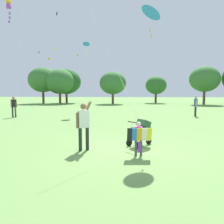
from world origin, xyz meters
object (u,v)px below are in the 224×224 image
child_with_butterfly_kite (139,136)px  stroller (142,130)px  kite_green_novelty (9,6)px  kite_adult_black (151,13)px  person_couple_left (196,104)px  person_adult_flyer (84,122)px  kite_orange_delta (86,45)px  person_red_shirt (14,105)px

child_with_butterfly_kite → stroller: 1.31m
stroller → kite_green_novelty: size_ratio=0.15×
kite_adult_black → kite_green_novelty: size_ratio=0.75×
person_couple_left → kite_green_novelty: bearing=-153.1°
person_adult_flyer → kite_green_novelty: size_ratio=0.25×
kite_orange_delta → person_couple_left: (9.13, -1.53, -5.10)m
child_with_butterfly_kite → person_couple_left: bearing=65.3°
child_with_butterfly_kite → kite_green_novelty: (-6.84, 5.12, 6.03)m
stroller → person_red_shirt: (-9.35, 8.33, 0.36)m
child_with_butterfly_kite → kite_orange_delta: (-3.98, 12.75, 5.43)m
person_adult_flyer → person_couple_left: (7.06, 10.68, -0.02)m
person_adult_flyer → kite_adult_black: 4.84m
stroller → kite_adult_black: size_ratio=0.19×
kite_adult_black → kite_orange_delta: kite_orange_delta is taller
kite_green_novelty → stroller: bearing=-28.6°
person_adult_flyer → kite_adult_black: (2.39, 1.23, 4.03)m
person_adult_flyer → kite_orange_delta: (-2.08, 12.21, 5.09)m
child_with_butterfly_kite → kite_green_novelty: 10.46m
child_with_butterfly_kite → stroller: bearing=82.1°
person_red_shirt → person_couple_left: size_ratio=0.97×
kite_green_novelty → person_red_shirt: (-2.33, 4.51, -5.73)m
person_adult_flyer → stroller: size_ratio=1.69×
child_with_butterfly_kite → person_red_shirt: person_red_shirt is taller
person_couple_left → child_with_butterfly_kite: bearing=-114.7°
person_adult_flyer → stroller: (2.08, 0.76, -0.40)m
person_red_shirt → kite_green_novelty: bearing=-62.6°
child_with_butterfly_kite → person_adult_flyer: person_adult_flyer is taller
kite_green_novelty → person_red_shirt: bearing=117.4°
person_adult_flyer → kite_orange_delta: size_ratio=0.27×
kite_adult_black → person_couple_left: 11.29m
child_with_butterfly_kite → kite_adult_black: size_ratio=0.21×
kite_green_novelty → person_couple_left: bearing=26.9°
stroller → person_red_shirt: bearing=138.3°
stroller → kite_adult_black: kite_adult_black is taller
stroller → kite_green_novelty: kite_green_novelty is taller
child_with_butterfly_kite → kite_adult_black: bearing=74.3°
kite_adult_black → kite_green_novelty: bearing=155.4°
child_with_butterfly_kite → person_couple_left: (5.16, 11.22, 0.33)m
kite_adult_black → person_couple_left: kite_adult_black is taller
kite_green_novelty → person_red_shirt: kite_green_novelty is taller
person_adult_flyer → kite_green_novelty: kite_green_novelty is taller
stroller → person_red_shirt: person_red_shirt is taller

